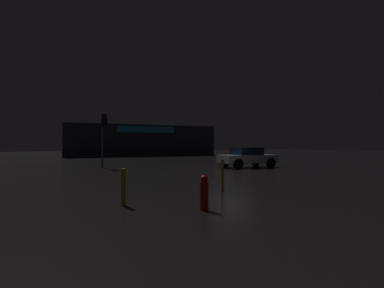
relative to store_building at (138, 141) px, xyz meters
name	(u,v)px	position (x,y,z in m)	size (l,w,h in m)	color
ground_plane	(229,171)	(-1.17, -28.69, -2.19)	(120.00, 120.00, 0.00)	black
store_building	(138,141)	(0.00, 0.00, 0.00)	(21.18, 9.69, 4.37)	#33383D
traffic_signal_main	(104,128)	(-8.01, -23.17, 0.57)	(0.43, 0.41, 3.75)	#595B60
car_near	(247,157)	(1.29, -27.06, -1.45)	(4.10, 2.00, 1.42)	#B7B7BF
fire_hydrant	(204,193)	(-7.53, -38.04, -1.76)	(0.22, 0.22, 0.88)	red
bollard_kerb_a	(222,175)	(-5.62, -35.63, -1.63)	(0.10, 0.10, 1.12)	gold
bollard_kerb_b	(123,187)	(-9.26, -36.66, -1.69)	(0.13, 0.13, 0.99)	gold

